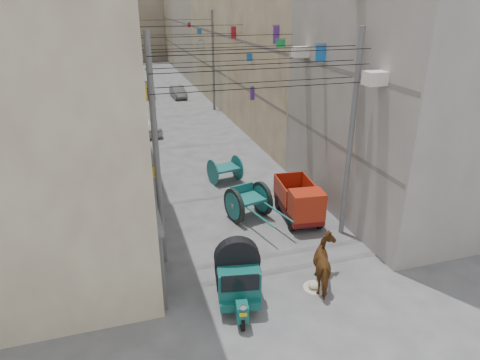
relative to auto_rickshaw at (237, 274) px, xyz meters
name	(u,v)px	position (x,y,z in m)	size (l,w,h in m)	color
building_row_left	(65,28)	(-6.29, 31.06, 5.44)	(8.00, 62.00, 14.00)	beige
building_row_right	(242,25)	(9.70, 31.06, 5.44)	(8.00, 62.00, 14.00)	gray
end_cap_building	(134,15)	(1.70, 62.93, 5.48)	(22.00, 10.00, 13.00)	tan
shutters_left	(142,180)	(-2.21, 7.31, 0.48)	(0.18, 14.40, 2.88)	#48484D
signboards	(184,85)	(1.69, 18.59, 2.41)	(8.22, 40.52, 5.67)	blue
ac_units	(338,39)	(5.35, 4.60, 6.42)	(0.70, 6.55, 3.35)	silver
utility_poles	(197,89)	(1.70, 13.93, 2.98)	(7.40, 22.20, 8.00)	#5F5F62
overhead_cables	(205,43)	(1.70, 11.33, 5.75)	(7.40, 22.52, 1.12)	black
auto_rickshaw	(237,274)	(0.00, 0.00, 0.00)	(1.68, 2.53, 1.73)	black
tonga_cart	(248,201)	(2.04, 5.22, -0.23)	(2.05, 3.56, 1.52)	black
mini_truck	(301,204)	(4.06, 4.24, -0.19)	(1.68, 3.19, 1.72)	black
second_cart	(225,169)	(2.12, 9.39, -0.32)	(1.72, 1.59, 1.31)	#145B5A
feed_sack	(316,285)	(2.67, -0.11, -0.89)	(0.50, 0.40, 0.25)	beige
horse	(327,265)	(3.04, -0.07, -0.21)	(0.87, 1.92, 1.62)	brown
distant_car_white	(148,126)	(-0.84, 19.17, -0.46)	(1.32, 3.28, 1.12)	silver
distant_car_grey	(178,92)	(3.11, 30.59, -0.48)	(1.15, 3.29, 1.08)	#4D5150
distant_car_green	(143,89)	(0.01, 32.62, -0.37)	(1.83, 4.49, 1.30)	#205D3B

